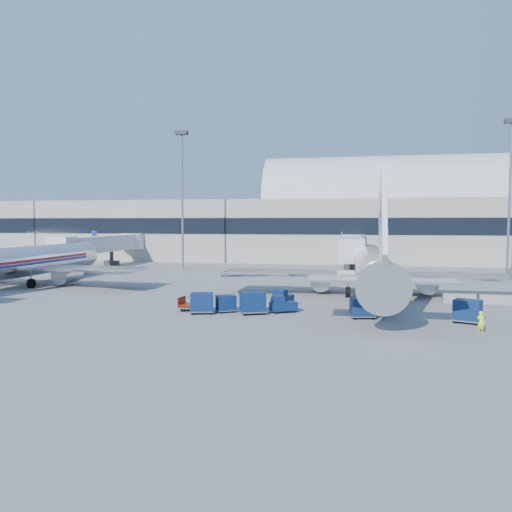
% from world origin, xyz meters
% --- Properties ---
extents(ground, '(260.00, 260.00, 0.00)m').
position_xyz_m(ground, '(0.00, 0.00, 0.00)').
color(ground, gray).
rests_on(ground, ground).
extents(terminal, '(170.00, 28.15, 21.00)m').
position_xyz_m(terminal, '(-13.60, 55.96, 7.52)').
color(terminal, '#B2AA9E').
rests_on(terminal, ground).
extents(airliner_main, '(32.00, 37.26, 12.07)m').
position_xyz_m(airliner_main, '(10.00, 4.51, 2.93)').
color(airliner_main, silver).
rests_on(airliner_main, ground).
extents(airliner_mid, '(32.00, 37.26, 12.07)m').
position_xyz_m(airliner_mid, '(-32.00, 4.51, 2.93)').
color(airliner_mid, silver).
rests_on(airliner_mid, ground).
extents(jetbridge_near, '(4.40, 27.50, 6.25)m').
position_xyz_m(jetbridge_near, '(7.60, 30.81, 3.93)').
color(jetbridge_near, silver).
rests_on(jetbridge_near, ground).
extents(jetbridge_mid, '(4.40, 27.50, 6.25)m').
position_xyz_m(jetbridge_mid, '(-34.40, 30.81, 3.93)').
color(jetbridge_mid, silver).
rests_on(jetbridge_mid, ground).
extents(mast_west, '(2.00, 1.20, 22.60)m').
position_xyz_m(mast_west, '(-20.00, 30.00, 14.79)').
color(mast_west, slate).
rests_on(mast_west, ground).
extents(mast_east, '(2.00, 1.20, 22.60)m').
position_xyz_m(mast_east, '(30.00, 30.00, 14.79)').
color(mast_east, slate).
rests_on(mast_east, ground).
extents(barrier_near, '(3.00, 0.55, 0.90)m').
position_xyz_m(barrier_near, '(18.00, 2.00, 0.45)').
color(barrier_near, '#9E9E96').
rests_on(barrier_near, ground).
extents(barrier_mid, '(3.00, 0.55, 0.90)m').
position_xyz_m(barrier_mid, '(21.30, 2.00, 0.45)').
color(barrier_mid, '#9E9E96').
rests_on(barrier_mid, ground).
extents(tug_lead, '(2.53, 2.07, 1.47)m').
position_xyz_m(tug_lead, '(1.96, -6.29, 0.67)').
color(tug_lead, '#0A204E').
rests_on(tug_lead, ground).
extents(tug_right, '(2.35, 2.50, 1.50)m').
position_xyz_m(tug_right, '(9.77, -2.71, 0.68)').
color(tug_right, '#0A204E').
rests_on(tug_right, ground).
extents(tug_left, '(1.94, 2.81, 1.67)m').
position_xyz_m(tug_left, '(1.53, -3.59, 0.76)').
color(tug_left, '#0A204E').
rests_on(tug_left, ground).
extents(cart_train_a, '(2.61, 2.35, 1.89)m').
position_xyz_m(cart_train_a, '(-0.41, -7.54, 1.01)').
color(cart_train_a, '#0A204E').
rests_on(cart_train_a, ground).
extents(cart_train_b, '(2.08, 1.95, 1.47)m').
position_xyz_m(cart_train_b, '(-2.86, -7.13, 0.78)').
color(cart_train_b, '#0A204E').
rests_on(cart_train_b, ground).
extents(cart_train_c, '(2.32, 1.98, 1.76)m').
position_xyz_m(cart_train_c, '(-4.70, -8.16, 0.94)').
color(cart_train_c, '#0A204E').
rests_on(cart_train_c, ground).
extents(cart_solo_near, '(2.18, 1.82, 1.71)m').
position_xyz_m(cart_solo_near, '(8.70, -7.63, 0.91)').
color(cart_solo_near, '#0A204E').
rests_on(cart_solo_near, ground).
extents(cart_solo_far, '(2.50, 2.23, 1.81)m').
position_xyz_m(cart_solo_far, '(16.67, -7.98, 0.97)').
color(cart_solo_far, '#0A204E').
rests_on(cart_solo_far, ground).
extents(cart_open_red, '(2.41, 1.82, 0.60)m').
position_xyz_m(cart_open_red, '(-5.81, -7.25, 0.43)').
color(cart_open_red, slate).
rests_on(cart_open_red, ground).
extents(ramp_worker, '(0.66, 0.66, 1.55)m').
position_xyz_m(ramp_worker, '(16.87, -11.34, 0.78)').
color(ramp_worker, '#D6ED19').
rests_on(ramp_worker, ground).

